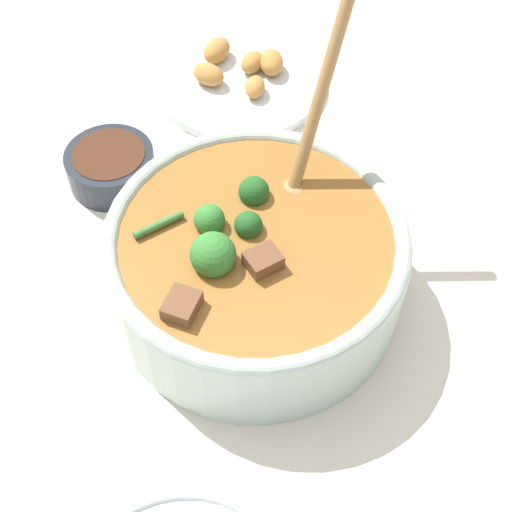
# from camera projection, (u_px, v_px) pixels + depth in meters

# --- Properties ---
(ground_plane) EXTENTS (4.00, 4.00, 0.00)m
(ground_plane) POSITION_uv_depth(u_px,v_px,m) (256.00, 294.00, 0.71)
(ground_plane) COLOR silver
(stew_bowl) EXTENTS (0.28, 0.32, 0.30)m
(stew_bowl) POSITION_uv_depth(u_px,v_px,m) (256.00, 260.00, 0.66)
(stew_bowl) COLOR #B2C6BC
(stew_bowl) RESTS_ON ground_plane
(condiment_bowl) EXTENTS (0.10, 0.10, 0.04)m
(condiment_bowl) POSITION_uv_depth(u_px,v_px,m) (111.00, 166.00, 0.78)
(condiment_bowl) COLOR #232833
(condiment_bowl) RESTS_ON ground_plane
(food_plate) EXTENTS (0.21, 0.21, 0.04)m
(food_plate) POSITION_uv_depth(u_px,v_px,m) (239.00, 78.00, 0.89)
(food_plate) COLOR white
(food_plate) RESTS_ON ground_plane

